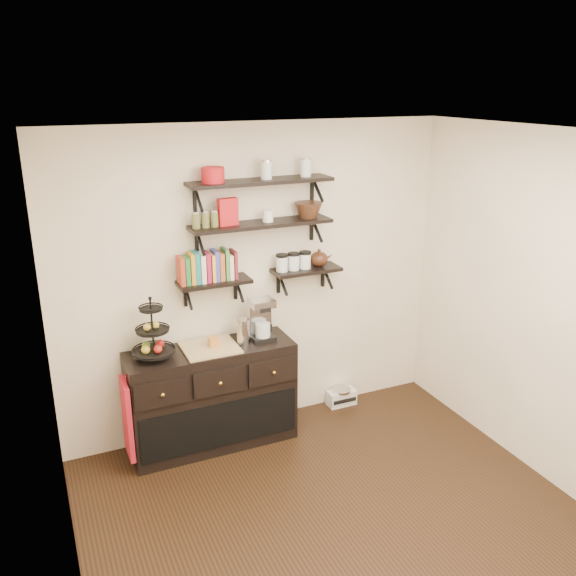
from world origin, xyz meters
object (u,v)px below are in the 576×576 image
at_px(sideboard, 212,396).
at_px(radio, 341,397).
at_px(fruit_stand, 153,338).
at_px(coffee_maker, 261,319).

xyz_separation_m(sideboard, radio, (1.34, 0.13, -0.37)).
bearing_deg(fruit_stand, sideboard, -0.44).
distance_m(fruit_stand, coffee_maker, 0.92).
xyz_separation_m(sideboard, fruit_stand, (-0.46, 0.00, 0.62)).
relative_size(sideboard, coffee_maker, 3.83).
bearing_deg(coffee_maker, sideboard, -177.41).
xyz_separation_m(fruit_stand, coffee_maker, (0.92, 0.02, 0.00)).
bearing_deg(sideboard, coffee_maker, 3.06).
bearing_deg(fruit_stand, coffee_maker, 1.33).
distance_m(sideboard, radio, 1.39).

